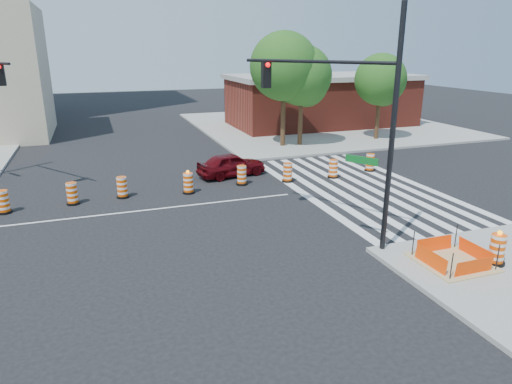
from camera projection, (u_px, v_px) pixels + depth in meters
ground at (143, 211)px, 20.27m from camera, size 120.00×120.00×0.00m
sidewalk_ne at (320, 125)px, 42.14m from camera, size 22.00×22.00×0.15m
crosswalk_east at (357, 186)px, 23.75m from camera, size 6.75×13.50×0.01m
lane_centerline at (143, 210)px, 20.26m from camera, size 14.00×0.12×0.01m
excavation_pit at (452, 261)px, 14.98m from camera, size 2.20×2.20×0.90m
brick_storefront at (321, 100)px, 41.47m from camera, size 16.50×8.50×4.60m
red_coupe at (231, 165)px, 25.52m from camera, size 4.11×2.30×1.32m
signal_pole_se at (347, 107)px, 15.64m from camera, size 3.40×5.28×8.13m
pit_drum at (497, 250)px, 14.80m from camera, size 0.60×0.60×1.18m
tree_north_c at (284, 70)px, 31.48m from camera, size 4.74×4.74×8.05m
tree_north_d at (302, 79)px, 31.97m from camera, size 4.21×4.21×7.16m
tree_north_e at (381, 82)px, 34.26m from camera, size 3.86×3.86×6.56m
median_drum_2 at (3, 203)px, 19.82m from camera, size 0.60×0.60×1.02m
median_drum_3 at (72, 194)px, 20.95m from camera, size 0.60×0.60×1.02m
median_drum_4 at (122, 188)px, 21.89m from camera, size 0.60×0.60×1.02m
median_drum_5 at (188, 184)px, 22.54m from camera, size 0.60×0.60×1.18m
median_drum_6 at (242, 176)px, 23.95m from camera, size 0.60×0.60×1.02m
median_drum_7 at (288, 173)px, 24.46m from camera, size 0.60×0.60×1.02m
median_drum_8 at (333, 169)px, 25.22m from camera, size 0.60×0.60×1.02m
median_drum_9 at (370, 163)px, 26.60m from camera, size 0.60×0.60×1.02m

